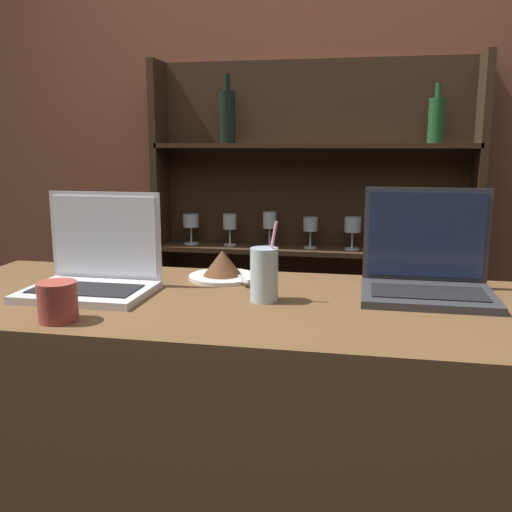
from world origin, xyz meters
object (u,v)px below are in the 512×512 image
(laptop_near, at_px, (94,270))
(laptop_far, at_px, (427,272))
(coffee_cup, at_px, (58,302))
(water_glass, at_px, (264,275))
(cake_plate, at_px, (223,267))

(laptop_near, distance_m, laptop_far, 0.81)
(laptop_near, relative_size, coffee_cup, 3.60)
(laptop_far, distance_m, coffee_cup, 0.85)
(laptop_far, bearing_deg, laptop_near, -171.05)
(water_glass, height_order, coffee_cup, water_glass)
(laptop_near, xyz_separation_m, laptop_far, (0.80, 0.13, 0.00))
(laptop_far, height_order, coffee_cup, laptop_far)
(cake_plate, bearing_deg, laptop_far, -7.07)
(laptop_near, xyz_separation_m, water_glass, (0.43, -0.01, 0.01))
(laptop_near, relative_size, laptop_far, 0.97)
(water_glass, relative_size, coffee_cup, 2.27)
(laptop_far, xyz_separation_m, cake_plate, (-0.53, 0.07, -0.02))
(laptop_far, bearing_deg, cake_plate, 172.93)
(coffee_cup, bearing_deg, laptop_far, 25.40)
(water_glass, bearing_deg, laptop_near, 179.18)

